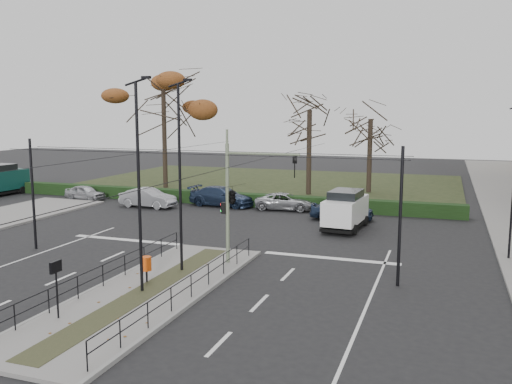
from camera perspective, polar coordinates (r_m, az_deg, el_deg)
ground at (r=25.10m, az=-8.42°, el=-8.79°), size 140.00×140.00×0.00m
median_island at (r=23.01m, az=-11.37°, el=-10.30°), size 4.40×15.00×0.14m
park at (r=56.38m, az=1.36°, el=0.94°), size 38.00×26.00×0.10m
hedge at (r=43.90m, az=-4.06°, el=-0.63°), size 38.00×1.00×1.00m
median_railing at (r=22.66m, az=-11.57°, el=-8.20°), size 4.14×13.24×0.92m
catenary at (r=25.74m, az=-6.91°, el=-0.51°), size 20.00×34.00×6.00m
traffic_light at (r=25.83m, az=-2.33°, el=-0.25°), size 3.93×2.25×5.77m
litter_bin at (r=23.84m, az=-11.47°, el=-7.44°), size 0.44×0.44×1.12m
info_panel at (r=20.46m, az=-20.32°, el=-8.04°), size 0.12×0.54×2.09m
streetlamp_median_near at (r=21.99m, az=-12.19°, el=0.73°), size 0.72×0.15×8.62m
streetlamp_median_far at (r=24.65m, az=-7.98°, el=1.75°), size 0.73×0.15×8.70m
parked_car_first at (r=48.18m, az=-17.55°, el=-0.05°), size 3.77×1.83×1.24m
parked_car_second at (r=43.13m, az=-11.30°, el=-0.61°), size 4.62×1.86×1.49m
parked_car_third at (r=42.98m, az=-3.61°, el=-0.46°), size 5.47×2.59×1.54m
parked_car_fourth at (r=41.29m, az=3.13°, el=-1.01°), size 4.75×2.50×1.27m
white_van at (r=34.83m, az=9.40°, el=-1.77°), size 2.44×4.84×2.49m
rust_tree at (r=53.16m, az=-9.74°, el=10.59°), size 9.35×9.35×12.39m
bare_tree_center at (r=50.29m, az=11.96°, el=6.97°), size 5.37×5.37×8.87m
bare_tree_near at (r=48.22m, az=5.66°, el=7.93°), size 5.03×5.03×9.94m
parked_car_fifth at (r=37.87m, az=9.02°, el=-1.80°), size 4.48×2.16×1.48m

